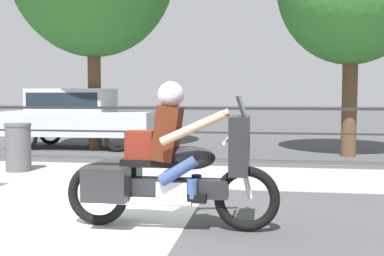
{
  "coord_description": "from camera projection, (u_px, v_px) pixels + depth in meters",
  "views": [
    {
      "loc": [
        2.03,
        -5.16,
        1.48
      ],
      "look_at": [
        1.13,
        0.65,
        1.07
      ],
      "focal_mm": 45.0,
      "sensor_mm": 36.0,
      "label": 1
    }
  ],
  "objects": [
    {
      "name": "ground_plane",
      "position": [
        86.0,
        224.0,
        5.5
      ],
      "size": [
        120.0,
        120.0,
        0.0
      ],
      "primitive_type": "plane",
      "color": "#424244"
    },
    {
      "name": "motorcycle",
      "position": [
        170.0,
        166.0,
        5.27
      ],
      "size": [
        2.38,
        0.76,
        1.62
      ],
      "rotation": [
        0.0,
        0.0,
        -0.06
      ],
      "color": "black",
      "rests_on": "ground"
    },
    {
      "name": "fence_railing",
      "position": [
        171.0,
        119.0,
        10.36
      ],
      "size": [
        36.0,
        0.05,
        1.21
      ],
      "color": "#232326",
      "rests_on": "ground"
    },
    {
      "name": "trash_bin",
      "position": [
        18.0,
        147.0,
        9.2
      ],
      "size": [
        0.49,
        0.49,
        0.93
      ],
      "color": "#515156",
      "rests_on": "ground"
    },
    {
      "name": "parked_car",
      "position": [
        78.0,
        114.0,
        13.25
      ],
      "size": [
        4.12,
        1.64,
        1.64
      ],
      "rotation": [
        0.0,
        0.0,
        -0.06
      ],
      "color": "#B7BCC4",
      "rests_on": "ground"
    },
    {
      "name": "crosswalk_band",
      "position": [
        36.0,
        226.0,
        5.39
      ],
      "size": [
        3.32,
        6.0,
        0.01
      ],
      "primitive_type": "cube",
      "color": "silver",
      "rests_on": "ground"
    },
    {
      "name": "sidewalk_band",
      "position": [
        155.0,
        174.0,
        8.85
      ],
      "size": [
        44.0,
        2.4,
        0.01
      ],
      "primitive_type": "cube",
      "color": "#99968E",
      "rests_on": "ground"
    }
  ]
}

